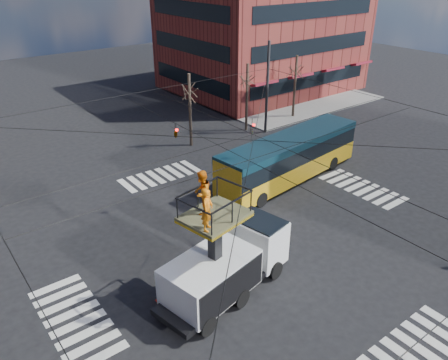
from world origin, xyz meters
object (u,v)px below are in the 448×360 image
utility_truck (227,254)px  flagger (288,175)px  worker_ground (220,288)px  traffic_cone (160,295)px  city_bus (290,157)px

utility_truck → flagger: size_ratio=4.25×
utility_truck → worker_ground: 1.52m
utility_truck → traffic_cone: size_ratio=10.77×
traffic_cone → city_bus: bearing=21.6°
city_bus → worker_ground: city_bus is taller
flagger → city_bus: bearing=110.2°
city_bus → worker_ground: (-11.35, -7.11, -0.77)m
city_bus → traffic_cone: 14.48m
flagger → worker_ground: bearing=-80.0°
traffic_cone → worker_ground: bearing=-41.5°
utility_truck → traffic_cone: (-2.87, 1.21, -1.74)m
traffic_cone → flagger: (12.60, 4.59, 0.52)m
city_bus → worker_ground: bearing=-154.3°
traffic_cone → worker_ground: (2.05, -1.81, 0.62)m
city_bus → traffic_cone: bearing=-164.8°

